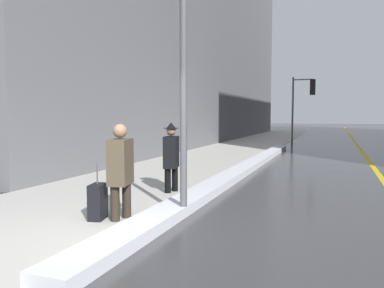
# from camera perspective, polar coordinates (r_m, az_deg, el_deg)

# --- Properties ---
(ground_plane) EXTENTS (160.00, 160.00, 0.00)m
(ground_plane) POSITION_cam_1_polar(r_m,az_deg,el_deg) (5.36, -11.75, -14.50)
(ground_plane) COLOR #38383A
(sidewalk_slab) EXTENTS (4.00, 80.00, 0.01)m
(sidewalk_slab) POSITION_cam_1_polar(r_m,az_deg,el_deg) (19.91, 7.04, -0.62)
(sidewalk_slab) COLOR #B2AFA8
(sidewalk_slab) RESTS_ON ground
(road_centre_stripe) EXTENTS (0.16, 80.00, 0.00)m
(road_centre_stripe) POSITION_cam_1_polar(r_m,az_deg,el_deg) (19.37, 24.54, -1.13)
(road_centre_stripe) COLOR gold
(road_centre_stripe) RESTS_ON ground
(snow_bank_curb) EXTENTS (0.56, 16.79, 0.18)m
(snow_bank_curb) POSITION_cam_1_polar(r_m,az_deg,el_deg) (11.55, 7.78, -3.81)
(snow_bank_curb) COLOR silver
(snow_bank_curb) RESTS_ON ground
(lamp_post) EXTENTS (0.28, 0.28, 4.06)m
(lamp_post) POSITION_cam_1_polar(r_m,az_deg,el_deg) (6.32, -1.33, 11.28)
(lamp_post) COLOR #515156
(lamp_post) RESTS_ON ground
(traffic_light_near) EXTENTS (1.31, 0.32, 3.97)m
(traffic_light_near) POSITION_cam_1_polar(r_m,az_deg,el_deg) (22.92, 16.80, 7.04)
(traffic_light_near) COLOR #515156
(traffic_light_near) RESTS_ON ground
(pedestrian_in_glasses) EXTENTS (0.41, 0.75, 1.59)m
(pedestrian_in_glasses) POSITION_cam_1_polar(r_m,az_deg,el_deg) (6.26, -10.81, -3.48)
(pedestrian_in_glasses) COLOR #2A241B
(pedestrian_in_glasses) RESTS_ON ground
(pedestrian_in_fedora) EXTENTS (0.39, 0.54, 1.58)m
(pedestrian_in_fedora) POSITION_cam_1_polar(r_m,az_deg,el_deg) (8.36, -3.19, -1.58)
(pedestrian_in_fedora) COLOR black
(pedestrian_in_fedora) RESTS_ON ground
(rolling_suitcase) EXTENTS (0.30, 0.40, 0.95)m
(rolling_suitcase) POSITION_cam_1_polar(r_m,az_deg,el_deg) (6.43, -14.17, -8.56)
(rolling_suitcase) COLOR black
(rolling_suitcase) RESTS_ON ground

